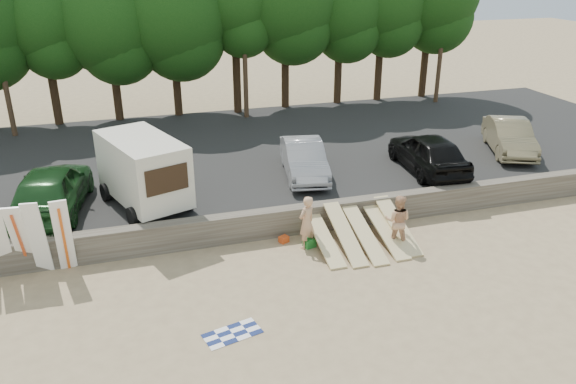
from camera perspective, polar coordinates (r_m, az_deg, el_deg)
name	(u,v)px	position (r m, az deg, el deg)	size (l,w,h in m)	color
ground	(301,278)	(17.45, 1.32, -8.76)	(120.00, 120.00, 0.00)	tan
seawall	(275,222)	(19.72, -1.38, -3.10)	(44.00, 0.50, 1.00)	#6B6356
parking_lot	(232,158)	(26.52, -5.74, 3.50)	(44.00, 14.50, 0.70)	#282828
treeline	(201,7)	(32.09, -8.86, 18.05)	(33.64, 6.34, 9.29)	#382616
utility_poles	(244,30)	(31.02, -4.49, 16.07)	(25.80, 0.26, 9.00)	#473321
box_trailer	(143,169)	(20.67, -14.51, 2.31)	(3.26, 4.43, 2.55)	beige
car_1	(52,189)	(21.37, -22.88, 0.30)	(2.09, 5.19, 1.77)	#153B17
car_2	(304,159)	(23.04, 1.63, 3.38)	(1.54, 4.43, 1.46)	gray
car_3	(428,152)	(24.23, 14.06, 3.94)	(1.96, 4.88, 1.66)	black
car_4	(510,136)	(27.78, 21.59, 5.27)	(1.59, 4.56, 1.50)	#7C704F
surfboard_upright_1	(0,242)	(18.90, -27.21, -4.57)	(0.50, 0.06, 2.60)	white
surfboard_upright_2	(21,240)	(18.79, -25.52, -4.40)	(0.50, 0.06, 2.60)	white
surfboard_upright_3	(37,238)	(18.61, -24.10, -4.30)	(0.50, 0.06, 2.60)	white
surfboard_upright_4	(63,235)	(18.48, -21.85, -4.12)	(0.50, 0.06, 2.60)	white
surfboard_low_0	(323,238)	(18.94, 3.62, -4.64)	(0.56, 3.00, 0.07)	#D1BC84
surfboard_low_1	(345,233)	(18.98, 5.81, -4.21)	(0.56, 3.00, 0.07)	#D1BC84
surfboard_low_2	(364,234)	(19.21, 7.77, -4.25)	(0.56, 3.00, 0.07)	#D1BC84
surfboard_low_3	(385,230)	(19.64, 9.85, -3.85)	(0.56, 3.00, 0.07)	#D1BC84
surfboard_low_4	(397,225)	(19.87, 11.05, -3.31)	(0.56, 3.00, 0.07)	#D1BC84
beachgoer_a	(307,222)	(18.74, 1.90, -3.11)	(0.68, 0.45, 1.87)	tan
beachgoer_b	(398,221)	(19.24, 11.08, -2.89)	(0.89, 0.69, 1.83)	tan
cooler	(309,243)	(19.11, 2.19, -5.17)	(0.38, 0.30, 0.32)	#23802E
gear_bag	(284,239)	(19.42, -0.42, -4.83)	(0.30, 0.25, 0.22)	#C94417
beach_towel	(232,334)	(15.27, -5.67, -14.12)	(1.50, 1.50, 0.00)	white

